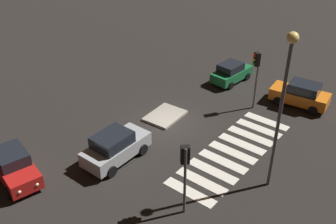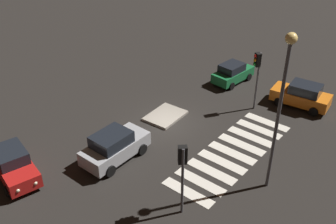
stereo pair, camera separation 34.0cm
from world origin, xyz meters
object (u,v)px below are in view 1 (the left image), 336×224
at_px(traffic_island, 165,116).
at_px(car_orange, 301,94).
at_px(traffic_light_south, 185,163).
at_px(street_lamp, 284,91).
at_px(traffic_light_east, 256,67).
at_px(car_silver, 115,147).
at_px(car_red, 14,166).
at_px(car_green, 231,73).

bearing_deg(traffic_island, car_orange, -41.72).
distance_m(traffic_light_south, street_lamp, 5.93).
bearing_deg(street_lamp, traffic_light_east, 34.68).
xyz_separation_m(car_silver, street_lamp, (3.68, -8.25, 5.02)).
distance_m(traffic_light_east, traffic_light_south, 11.65).
relative_size(car_silver, traffic_light_south, 1.10).
bearing_deg(car_silver, traffic_light_south, -98.03).
relative_size(car_red, traffic_light_east, 0.99).
bearing_deg(car_orange, street_lamp, 96.94).
height_order(traffic_island, car_silver, car_silver).
bearing_deg(car_green, car_orange, -85.76).
bearing_deg(traffic_light_east, traffic_light_south, 42.77).
xyz_separation_m(car_orange, street_lamp, (-9.55, -2.23, 5.06)).
xyz_separation_m(car_orange, car_silver, (-13.24, 6.02, 0.04)).
bearing_deg(car_red, traffic_island, 90.59).
xyz_separation_m(car_orange, car_red, (-18.02, 9.24, -0.02)).
relative_size(traffic_island, car_green, 0.74).
relative_size(traffic_light_east, street_lamp, 0.49).
xyz_separation_m(car_red, car_silver, (4.78, -3.22, 0.06)).
xyz_separation_m(car_green, car_silver, (-13.41, 0.01, 0.12)).
height_order(car_red, car_silver, car_silver).
distance_m(car_orange, car_red, 20.26).
bearing_deg(traffic_light_south, traffic_island, 0.68).
relative_size(car_green, car_orange, 0.91).
relative_size(car_orange, car_silver, 0.99).
xyz_separation_m(traffic_island, traffic_light_south, (-6.47, -6.47, 2.96)).
distance_m(traffic_island, street_lamp, 10.92).
bearing_deg(car_silver, car_orange, -24.28).
bearing_deg(traffic_light_south, traffic_light_east, -33.12).
xyz_separation_m(car_green, street_lamp, (-9.73, -8.24, 5.14)).
height_order(traffic_light_east, street_lamp, street_lamp).
relative_size(car_green, car_silver, 0.89).
height_order(traffic_island, traffic_light_south, traffic_light_south).
xyz_separation_m(car_green, traffic_light_south, (-14.24, -5.71, 2.23)).
bearing_deg(traffic_island, traffic_light_south, -135.03).
relative_size(car_orange, car_red, 1.00).
height_order(car_green, car_orange, car_orange).
relative_size(traffic_island, traffic_light_south, 0.73).
xyz_separation_m(traffic_island, car_green, (7.76, -0.76, 0.72)).
bearing_deg(car_orange, traffic_island, 42.08).
distance_m(car_green, traffic_light_south, 15.50).
height_order(car_red, traffic_light_south, traffic_light_south).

